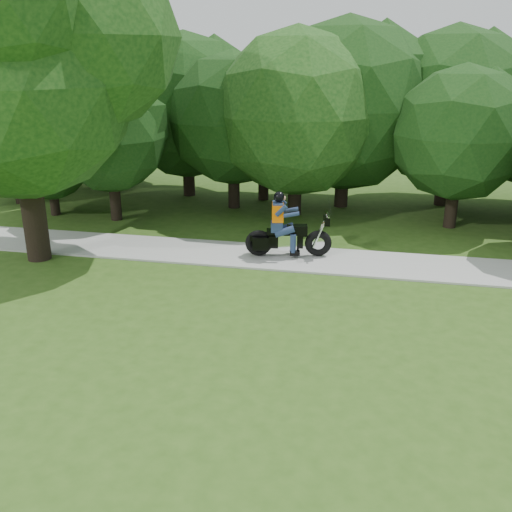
{
  "coord_description": "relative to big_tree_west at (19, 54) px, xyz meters",
  "views": [
    {
      "loc": [
        -0.9,
        -7.83,
        5.76
      ],
      "look_at": [
        -3.49,
        4.51,
        1.28
      ],
      "focal_mm": 40.0,
      "sensor_mm": 36.0,
      "label": 1
    }
  ],
  "objects": [
    {
      "name": "touring_motorcycle",
      "position": [
        7.12,
        1.22,
        -4.98
      ],
      "size": [
        2.57,
        1.09,
        1.97
      ],
      "rotation": [
        0.0,
        0.0,
        0.19
      ],
      "color": "black",
      "rests_on": "walkway"
    },
    {
      "name": "big_tree_west",
      "position": [
        0.0,
        0.0,
        0.0
      ],
      "size": [
        8.64,
        6.56,
        9.96
      ],
      "color": "black",
      "rests_on": "ground"
    },
    {
      "name": "tree_line",
      "position": [
        10.85,
        7.84,
        -2.08
      ],
      "size": [
        41.04,
        12.64,
        7.8
      ],
      "color": "black",
      "rests_on": "ground"
    },
    {
      "name": "ground",
      "position": [
        10.54,
        -6.85,
        -5.76
      ],
      "size": [
        100.0,
        100.0,
        0.0
      ],
      "primitive_type": "plane",
      "color": "#2F5016",
      "rests_on": "ground"
    },
    {
      "name": "walkway",
      "position": [
        10.54,
        1.15,
        -5.73
      ],
      "size": [
        60.0,
        2.2,
        0.06
      ],
      "primitive_type": "cube",
      "color": "#A3A39E",
      "rests_on": "ground"
    }
  ]
}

